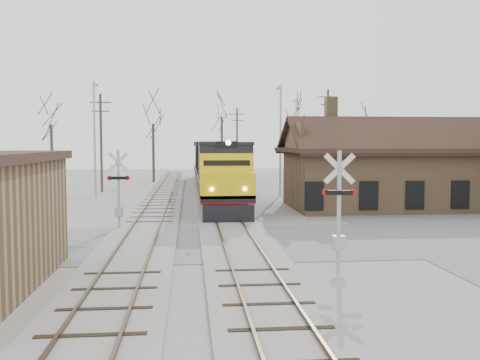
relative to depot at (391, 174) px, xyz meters
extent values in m
plane|color=gray|center=(-11.99, -12.00, -2.41)|extent=(140.00, 140.00, 0.00)
cube|color=#5A5A5F|center=(-11.99, -12.00, -2.39)|extent=(60.00, 9.00, 0.03)
cube|color=gray|center=(-11.99, 3.00, -2.35)|extent=(3.40, 90.00, 0.12)
cube|color=#473323|center=(-12.71, 3.00, -2.24)|extent=(0.08, 90.00, 0.14)
cube|color=#473323|center=(-11.27, 3.00, -2.24)|extent=(0.08, 90.00, 0.14)
cube|color=gray|center=(-16.49, 3.00, -2.35)|extent=(3.40, 90.00, 0.12)
cube|color=#473323|center=(-17.21, 3.00, -2.24)|extent=(0.08, 90.00, 0.14)
cube|color=#473323|center=(-15.77, 3.00, -2.24)|extent=(0.08, 90.00, 0.14)
cube|color=olive|center=(0.01, 0.00, -0.41)|extent=(14.00, 8.00, 4.00)
cube|color=black|center=(0.01, 0.00, 1.69)|extent=(15.20, 9.20, 0.30)
cube|color=black|center=(0.01, -2.30, 2.69)|extent=(15.00, 4.71, 2.66)
cube|color=black|center=(0.01, 2.30, 2.69)|extent=(15.00, 4.71, 2.66)
cube|color=olive|center=(-3.99, 1.50, 4.39)|extent=(0.80, 0.80, 2.20)
cube|color=black|center=(-11.99, -2.78, -1.83)|extent=(2.62, 4.19, 1.05)
cube|color=black|center=(-11.99, 10.84, -1.83)|extent=(2.62, 4.19, 1.05)
cube|color=black|center=(-11.99, 4.03, -0.99)|extent=(3.14, 20.96, 0.37)
cube|color=maroon|center=(-11.99, 4.03, -1.22)|extent=(3.16, 20.96, 0.13)
cube|color=black|center=(-11.99, 5.34, 0.63)|extent=(2.72, 15.19, 2.93)
cube|color=black|center=(-11.99, -3.73, 0.63)|extent=(3.14, 2.93, 2.93)
cube|color=yellow|center=(-11.99, -5.51, -0.26)|extent=(3.14, 1.89, 1.47)
cube|color=black|center=(-11.99, -6.55, -1.83)|extent=(2.93, 0.25, 1.05)
cylinder|color=#FFF2CC|center=(-11.99, -6.47, 2.20)|extent=(0.29, 0.10, 0.29)
cube|color=black|center=(-11.99, 18.67, -1.83)|extent=(2.62, 4.19, 1.05)
cube|color=black|center=(-11.99, 32.30, -1.83)|extent=(2.62, 4.19, 1.05)
cube|color=black|center=(-11.99, 25.49, -0.99)|extent=(3.14, 20.96, 0.37)
cube|color=maroon|center=(-11.99, 25.49, -1.22)|extent=(3.16, 20.96, 0.13)
cube|color=black|center=(-11.99, 26.80, 0.63)|extent=(2.72, 15.19, 2.93)
cube|color=black|center=(-11.99, 17.73, 0.63)|extent=(3.14, 2.93, 2.93)
cube|color=black|center=(-11.99, 15.95, -0.26)|extent=(3.14, 1.89, 1.47)
cube|color=black|center=(-11.99, 14.91, -1.83)|extent=(2.93, 0.25, 1.05)
cylinder|color=#A5A8AD|center=(-8.81, -17.72, -0.25)|extent=(0.15, 0.15, 4.32)
cube|color=silver|center=(-8.81, -17.72, 1.27)|extent=(1.11, 0.30, 1.13)
cube|color=silver|center=(-8.81, -17.72, 1.27)|extent=(1.11, 0.30, 1.13)
cube|color=black|center=(-8.81, -17.72, 0.40)|extent=(0.98, 0.37, 0.16)
cylinder|color=#B20C0C|center=(-9.28, -17.61, 0.40)|extent=(0.27, 0.14, 0.26)
cylinder|color=#B20C0C|center=(-8.34, -17.83, 0.40)|extent=(0.27, 0.14, 0.26)
cube|color=#A5A8AD|center=(-8.81, -17.72, -1.43)|extent=(0.43, 0.32, 0.54)
cylinder|color=#A5A8AD|center=(-17.92, -7.80, -0.30)|extent=(0.15, 0.15, 4.22)
cube|color=silver|center=(-17.92, -7.80, 1.18)|extent=(1.10, 0.10, 1.10)
cube|color=silver|center=(-17.92, -7.80, 1.18)|extent=(1.10, 0.10, 1.10)
cube|color=black|center=(-17.92, -7.80, 0.33)|extent=(0.96, 0.20, 0.16)
cylinder|color=#B20C0C|center=(-17.44, -7.82, 0.33)|extent=(0.26, 0.09, 0.25)
cylinder|color=#B20C0C|center=(-18.39, -7.77, 0.33)|extent=(0.26, 0.09, 0.25)
cube|color=#A5A8AD|center=(-17.92, -7.80, -1.46)|extent=(0.42, 0.32, 0.53)
cylinder|color=#A5A8AD|center=(-21.96, 8.68, 2.41)|extent=(0.18, 0.18, 9.64)
cylinder|color=#A5A8AD|center=(-21.96, 9.58, 7.14)|extent=(0.12, 1.80, 0.12)
cube|color=#A5A8AD|center=(-21.96, 10.38, 7.04)|extent=(0.25, 0.50, 0.12)
cylinder|color=#A5A8AD|center=(-6.28, 9.51, 2.41)|extent=(0.18, 0.18, 9.63)
cylinder|color=#A5A8AD|center=(-6.28, 10.41, 7.12)|extent=(0.12, 1.80, 0.12)
cube|color=#A5A8AD|center=(-6.28, 11.21, 7.02)|extent=(0.25, 0.50, 0.12)
cylinder|color=#A5A8AD|center=(-1.65, 25.70, 2.50)|extent=(0.18, 0.18, 9.81)
cylinder|color=#A5A8AD|center=(-1.65, 26.60, 7.31)|extent=(0.12, 1.80, 0.12)
cube|color=#A5A8AD|center=(-1.65, 27.40, 7.21)|extent=(0.25, 0.50, 0.12)
cylinder|color=#382D23|center=(-22.33, 14.23, 2.15)|extent=(0.24, 0.24, 9.11)
cube|color=#382D23|center=(-22.33, 14.23, 5.91)|extent=(2.00, 0.10, 0.10)
cube|color=#382D23|center=(-22.33, 14.23, 5.11)|extent=(1.60, 0.10, 0.10)
cylinder|color=#382D23|center=(-7.89, 34.00, 2.17)|extent=(0.24, 0.24, 9.16)
cube|color=#382D23|center=(-7.89, 34.00, 5.95)|extent=(2.00, 0.10, 0.10)
cube|color=#382D23|center=(-7.89, 34.00, 5.15)|extent=(1.60, 0.10, 0.10)
cylinder|color=#382D23|center=(0.67, 20.09, 2.75)|extent=(0.24, 0.24, 10.31)
cube|color=#382D23|center=(0.67, 20.09, 7.10)|extent=(2.00, 0.10, 0.10)
cube|color=#382D23|center=(0.67, 20.09, 6.30)|extent=(1.60, 0.10, 0.10)
cylinder|color=#382D23|center=(-28.74, 22.01, 0.83)|extent=(0.32, 0.32, 6.47)
cylinder|color=#382D23|center=(-18.34, 26.42, 1.00)|extent=(0.32, 0.32, 6.82)
cylinder|color=#382D23|center=(-9.75, 36.53, 1.66)|extent=(0.32, 0.32, 8.14)
cylinder|color=#382D23|center=(-1.41, 27.96, 1.25)|extent=(0.32, 0.32, 7.31)
cylinder|color=#382D23|center=(7.21, 25.28, 0.27)|extent=(0.32, 0.32, 5.36)
camera|label=1|loc=(-14.17, -36.43, 2.20)|focal=40.00mm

